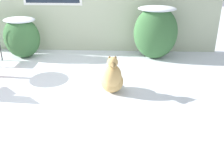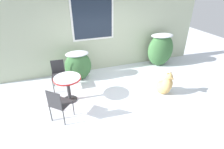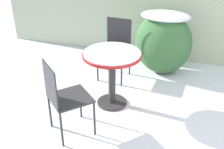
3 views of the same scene
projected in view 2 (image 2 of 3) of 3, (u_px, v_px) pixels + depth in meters
The scene contains 8 objects.
ground_plane at pixel (119, 101), 5.01m from camera, with size 16.00×16.00×0.00m, color silver.
house_wall at pixel (97, 32), 6.14m from camera, with size 8.00×0.10×2.75m.
shrub_left at pixel (78, 65), 5.85m from camera, with size 0.88×0.62×1.00m.
shrub_middle at pixel (161, 49), 6.77m from camera, with size 1.04×0.67×1.27m.
patio_table at pixel (68, 83), 4.77m from camera, with size 0.75×0.75×0.75m.
patio_chair_near_table at pixel (59, 73), 5.39m from camera, with size 0.45×0.45×0.90m.
patio_chair_far_side at pixel (59, 103), 4.10m from camera, with size 0.60×0.60×0.90m.
dog at pixel (165, 85), 5.18m from camera, with size 0.47×0.66×0.78m.
Camera 2 is at (-1.51, -3.73, 3.08)m, focal length 28.00 mm.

